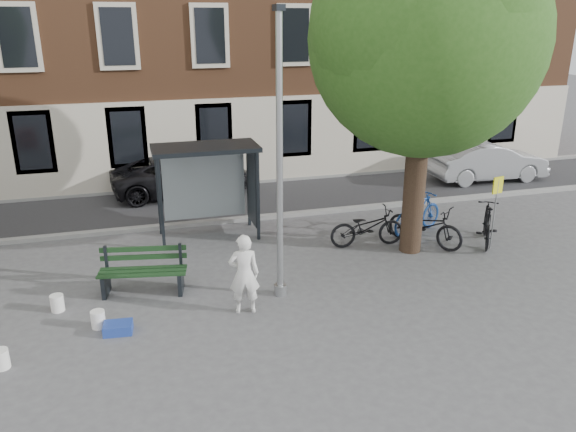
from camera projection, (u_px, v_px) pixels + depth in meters
The scene contains 20 objects.
ground at pixel (280, 294), 12.60m from camera, with size 90.00×90.00×0.00m, color #4C4C4F.
road at pixel (226, 202), 18.95m from camera, with size 40.00×4.00×0.01m, color #28282B.
curb_near at pixel (237, 220), 17.12m from camera, with size 40.00×0.25×0.12m, color gray.
curb_far at pixel (216, 184), 20.74m from camera, with size 40.00×0.25×0.12m, color gray.
lamppost at pixel (280, 175), 11.68m from camera, with size 0.28×0.35×6.11m.
tree_right at pixel (430, 29), 13.04m from camera, with size 5.76×5.60×8.20m.
bus_shelter at pixel (220, 169), 15.53m from camera, with size 2.85×1.45×2.62m.
painter at pixel (244, 274), 11.57m from camera, with size 0.64×0.42×1.74m, color white.
bench at pixel (143, 273), 12.60m from camera, with size 2.01×0.97×0.99m.
bike_a at pixel (367, 227), 15.13m from camera, with size 0.71×2.05×1.08m, color black.
bike_b at pixel (418, 213), 16.05m from camera, with size 0.56×1.99×1.20m, color navy.
bike_c at pixel (425, 225), 15.19m from camera, with size 0.75×2.16×1.14m, color black.
bike_d at pixel (487, 224), 15.28m from camera, with size 0.54×1.90×1.14m, color black.
car_dark at pixel (182, 175), 19.66m from camera, with size 2.25×4.87×1.35m, color black.
car_silver at pixel (488, 161), 21.29m from camera, with size 1.54×4.42×1.46m, color #9C9EA3.
blue_crate at pixel (118, 328), 11.04m from camera, with size 0.55×0.40×0.20m, color #203B95.
bucket_a at pixel (1, 359), 9.89m from camera, with size 0.28×0.28×0.36m, color white.
bucket_b at pixel (98, 319), 11.20m from camera, with size 0.28×0.28×0.36m, color white.
bucket_c at pixel (57, 303), 11.84m from camera, with size 0.28×0.28×0.36m, color white.
notice_sign at pixel (496, 197), 14.64m from camera, with size 0.34×0.11×2.00m.
Camera 1 is at (-2.95, -10.91, 5.85)m, focal length 35.00 mm.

